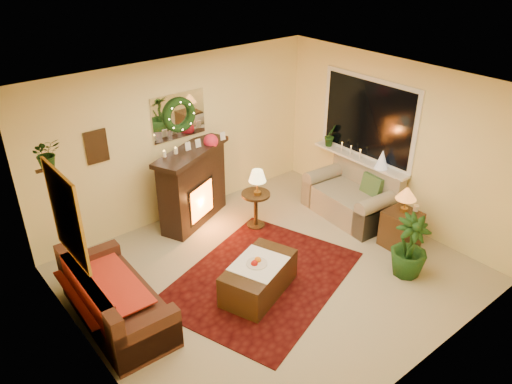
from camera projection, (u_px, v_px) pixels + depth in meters
floor at (272, 274)px, 6.95m from camera, size 5.00×5.00×0.00m
ceiling at (275, 92)px, 5.72m from camera, size 5.00×5.00×0.00m
wall_back at (180, 140)px, 7.87m from camera, size 5.00×5.00×0.00m
wall_front at (427, 277)px, 4.80m from camera, size 5.00×5.00×0.00m
wall_left at (84, 267)px, 4.94m from camera, size 4.50×4.50×0.00m
wall_right at (395, 143)px, 7.73m from camera, size 4.50×4.50×0.00m
area_rug at (261, 278)px, 6.85m from camera, size 3.07×2.66×0.01m
sofa at (115, 291)px, 5.96m from camera, size 0.84×1.80×0.77m
red_throw at (103, 287)px, 5.99m from camera, size 0.79×1.28×0.02m
fireplace at (193, 190)px, 7.96m from camera, size 1.36×0.90×1.19m
poinsettia at (211, 141)px, 7.80m from camera, size 0.23×0.23×0.23m
mantel_candle_a at (165, 157)px, 7.38m from camera, size 0.06×0.06×0.18m
mantel_candle_b at (176, 154)px, 7.48m from camera, size 0.06×0.06×0.19m
mantel_mirror at (179, 116)px, 7.66m from camera, size 0.92×0.02×0.72m
wreath at (180, 115)px, 7.63m from camera, size 0.55×0.11×0.55m
wall_art at (97, 147)px, 6.98m from camera, size 0.32×0.03×0.48m
gold_mirror at (66, 216)px, 4.94m from camera, size 0.03×0.84×1.00m
hanging_plant at (49, 167)px, 5.43m from camera, size 0.33×0.28×0.36m
loveseat at (351, 192)px, 8.18m from camera, size 0.98×1.55×0.86m
window_frame at (368, 119)px, 7.98m from camera, size 0.03×1.86×1.36m
window_glass at (367, 119)px, 7.97m from camera, size 0.02×1.70×1.22m
window_sill at (360, 159)px, 8.24m from camera, size 0.22×1.86×0.04m
mini_tree at (382, 159)px, 7.83m from camera, size 0.21×0.21×0.32m
sill_plant at (330, 135)px, 8.61m from camera, size 0.27×0.22×0.49m
side_table_round at (256, 208)px, 7.91m from camera, size 0.57×0.57×0.59m
lamp_cream at (257, 178)px, 7.62m from camera, size 0.27×0.27×0.42m
end_table_square at (401, 230)px, 7.44m from camera, size 0.48×0.48×0.57m
lamp_tiffany at (405, 201)px, 7.25m from camera, size 0.30×0.30×0.45m
coffee_table at (259, 279)px, 6.51m from camera, size 1.22×0.94×0.45m
fruit_bowl at (257, 265)px, 6.38m from camera, size 0.27×0.27×0.06m
floor_palm at (410, 247)px, 6.75m from camera, size 1.92×1.92×2.68m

